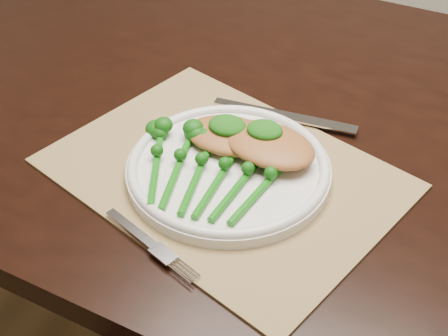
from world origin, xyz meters
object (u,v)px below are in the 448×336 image
at_px(dinner_plate, 228,168).
at_px(placemat, 224,173).
at_px(dining_table, 283,271).
at_px(broccolini_bundle, 208,178).
at_px(chicken_fillet_left, 230,135).

bearing_deg(dinner_plate, placemat, 161.75).
height_order(dining_table, broccolini_bundle, broccolini_bundle).
xyz_separation_m(dining_table, chicken_fillet_left, (-0.06, -0.13, 0.41)).
bearing_deg(dinner_plate, dining_table, 77.05).
bearing_deg(broccolini_bundle, chicken_fillet_left, 86.89).
relative_size(dinner_plate, broccolini_bundle, 1.36).
xyz_separation_m(placemat, broccolini_bundle, (-0.00, -0.04, 0.02)).
bearing_deg(broccolini_bundle, dining_table, 69.88).
xyz_separation_m(dining_table, dinner_plate, (-0.04, -0.18, 0.39)).
bearing_deg(broccolini_bundle, placemat, 77.32).
bearing_deg(dining_table, placemat, -101.51).
bearing_deg(chicken_fillet_left, placemat, -80.59).
bearing_deg(dining_table, dinner_plate, -98.75).
height_order(dining_table, dinner_plate, dinner_plate).
xyz_separation_m(chicken_fillet_left, broccolini_bundle, (0.00, -0.09, -0.01)).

